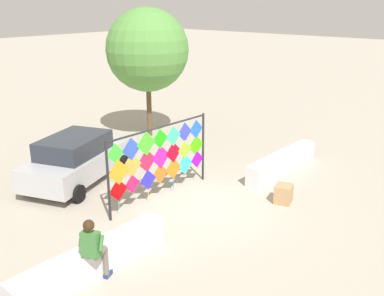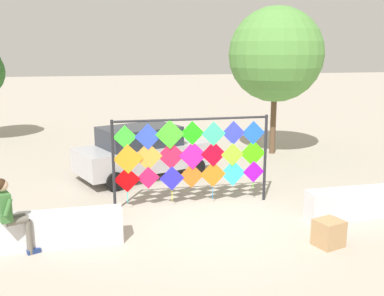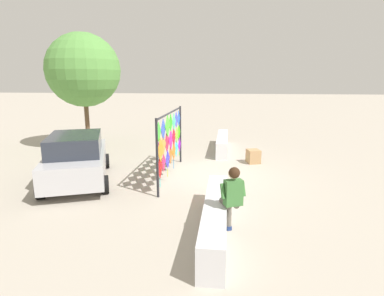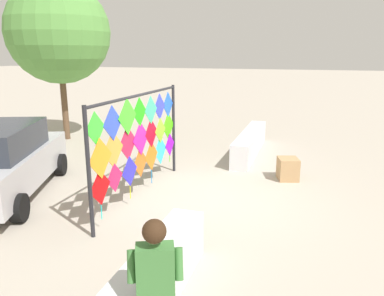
{
  "view_description": "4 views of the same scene",
  "coord_description": "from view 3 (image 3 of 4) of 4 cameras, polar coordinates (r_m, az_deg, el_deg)",
  "views": [
    {
      "loc": [
        -8.59,
        -7.02,
        5.49
      ],
      "look_at": [
        0.26,
        0.62,
        1.58
      ],
      "focal_mm": 41.44,
      "sensor_mm": 36.0,
      "label": 1
    },
    {
      "loc": [
        -2.59,
        -8.62,
        3.72
      ],
      "look_at": [
        -0.39,
        0.71,
        1.6
      ],
      "focal_mm": 41.2,
      "sensor_mm": 36.0,
      "label": 2
    },
    {
      "loc": [
        -9.99,
        -0.44,
        3.19
      ],
      "look_at": [
        -0.18,
        0.7,
        0.98
      ],
      "focal_mm": 28.94,
      "sensor_mm": 36.0,
      "label": 3
    },
    {
      "loc": [
        -7.02,
        -1.84,
        2.98
      ],
      "look_at": [
        -0.54,
        0.19,
        1.23
      ],
      "focal_mm": 35.2,
      "sensor_mm": 36.0,
      "label": 4
    }
  ],
  "objects": [
    {
      "name": "parked_car",
      "position": [
        10.35,
        -20.48,
        -1.7
      ],
      "size": [
        4.28,
        2.99,
        1.53
      ],
      "color": "#B7B7BC",
      "rests_on": "ground"
    },
    {
      "name": "kite_display_rack",
      "position": [
        10.09,
        -3.96,
        1.99
      ],
      "size": [
        3.81,
        0.13,
        2.19
      ],
      "color": "#232328",
      "rests_on": "ground"
    },
    {
      "name": "plaza_ledge_right",
      "position": [
        14.19,
        5.63,
        0.93
      ],
      "size": [
        3.71,
        0.47,
        0.67
      ],
      "primitive_type": "cube",
      "color": "silver",
      "rests_on": "ground"
    },
    {
      "name": "plaza_ledge_left",
      "position": [
        6.72,
        4.31,
        -12.55
      ],
      "size": [
        3.71,
        0.47,
        0.67
      ],
      "primitive_type": "cube",
      "color": "silver",
      "rests_on": "ground"
    },
    {
      "name": "ground",
      "position": [
        10.5,
        3.91,
        -5.13
      ],
      "size": [
        120.0,
        120.0,
        0.0
      ],
      "primitive_type": "plane",
      "color": "#ADA393"
    },
    {
      "name": "cardboard_box_large",
      "position": [
        12.22,
        11.22,
        -1.51
      ],
      "size": [
        0.61,
        0.58,
        0.52
      ],
      "primitive_type": "cube",
      "rotation": [
        0.0,
        0.0,
        0.29
      ],
      "color": "tan",
      "rests_on": "ground"
    },
    {
      "name": "tree_palm_like",
      "position": [
        15.46,
        -19.06,
        13.71
      ],
      "size": [
        3.35,
        3.35,
        5.27
      ],
      "color": "brown",
      "rests_on": "ground"
    },
    {
      "name": "seated_vendor",
      "position": [
        6.36,
        7.21,
        -8.65
      ],
      "size": [
        0.73,
        0.61,
        1.52
      ],
      "color": "#666056",
      "rests_on": "ground"
    }
  ]
}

